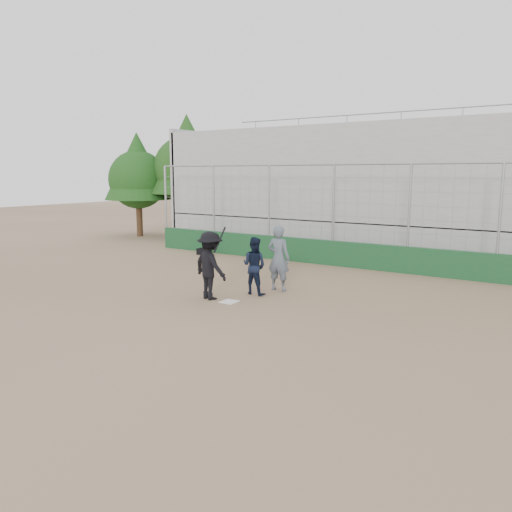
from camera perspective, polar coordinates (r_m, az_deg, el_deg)
The scene contains 10 objects.
ground at distance 14.42m, azimuth -3.06°, elevation -5.28°, with size 90.00×90.00×0.00m, color brown.
home_plate at distance 14.41m, azimuth -3.06°, elevation -5.23°, with size 0.44×0.44×0.02m, color white.
backstop at distance 20.20m, azimuth 8.74°, elevation 1.64°, with size 18.10×0.25×4.04m.
bleachers at distance 24.62m, azimuth 13.69°, elevation 7.45°, with size 20.25×6.70×6.98m.
tree_left at distance 29.43m, azimuth -7.84°, elevation 10.76°, with size 4.48×4.48×7.00m.
tree_right at distance 30.06m, azimuth -13.37°, elevation 9.37°, with size 3.84×3.84×6.00m.
batter_at_plate at distance 14.61m, azimuth -5.25°, elevation -1.09°, with size 1.45×1.07×2.12m.
catcher_crouched at distance 15.18m, azimuth -0.21°, elevation -2.21°, with size 0.92×0.75×1.19m.
umpire at distance 15.63m, azimuth 2.60°, elevation -0.63°, with size 0.75×0.49×1.86m, color #505B66.
equipment_bag at distance 22.76m, azimuth -5.96°, elevation 0.49°, with size 0.68×0.32×0.32m.
Camera 1 is at (8.27, -11.23, 3.65)m, focal length 35.00 mm.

